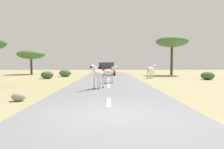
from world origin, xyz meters
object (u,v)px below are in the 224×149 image
object	(u,v)px
zebra_1	(151,69)
zebra_2	(109,72)
tree_1	(31,54)
bush_2	(65,73)
bush_1	(208,76)
rock_3	(18,97)
car_0	(104,68)
car_1	(108,69)
bush_0	(47,75)
zebra_0	(98,74)
tree_4	(172,42)

from	to	relation	value
zebra_1	zebra_2	size ratio (longest dim) A/B	1.11
tree_1	bush_2	world-z (taller)	tree_1
bush_1	rock_3	world-z (taller)	bush_1
car_0	car_1	world-z (taller)	same
zebra_1	bush_0	distance (m)	11.46
zebra_1	bush_1	xyz separation A→B (m)	(5.32, -2.23, -0.57)
car_1	bush_0	world-z (taller)	car_1
zebra_0	car_1	distance (m)	15.33
zebra_1	zebra_2	distance (m)	7.92
car_0	car_1	bearing A→B (deg)	-83.03
car_0	bush_1	size ratio (longest dim) A/B	3.25
car_0	tree_4	world-z (taller)	tree_4
zebra_1	zebra_2	xyz separation A→B (m)	(-4.71, -6.37, -0.04)
zebra_0	car_0	distance (m)	22.20
zebra_1	rock_3	size ratio (longest dim) A/B	2.66
bush_1	zebra_0	bearing A→B (deg)	-144.82
zebra_2	tree_4	size ratio (longest dim) A/B	0.27
bush_2	bush_0	bearing A→B (deg)	-110.35
car_0	rock_3	bearing A→B (deg)	-95.71
zebra_1	bush_0	world-z (taller)	zebra_1
zebra_0	zebra_1	size ratio (longest dim) A/B	0.99
zebra_0	tree_1	distance (m)	21.38
tree_1	bush_2	size ratio (longest dim) A/B	2.76
bush_1	bush_2	distance (m)	16.29
zebra_2	bush_2	distance (m)	10.67
zebra_2	tree_1	distance (m)	18.99
zebra_2	rock_3	xyz separation A→B (m)	(-4.03, -7.45, -0.74)
zebra_0	bush_0	size ratio (longest dim) A/B	1.20
zebra_2	car_1	bearing A→B (deg)	147.02
zebra_2	tree_4	distance (m)	15.74
tree_1	rock_3	xyz separation A→B (m)	(7.73, -22.22, -2.83)
tree_4	rock_3	size ratio (longest dim) A/B	9.04
car_0	tree_4	distance (m)	12.20
zebra_0	tree_1	bearing A→B (deg)	-34.48
bush_1	car_1	bearing A→B (deg)	142.65
zebra_1	car_1	bearing A→B (deg)	177.72
zebra_2	zebra_0	bearing A→B (deg)	-45.46
tree_4	bush_0	world-z (taller)	tree_4
zebra_0	bush_1	xyz separation A→B (m)	(10.75, 7.58, -0.60)
zebra_1	tree_1	world-z (taller)	tree_1
car_1	bush_0	size ratio (longest dim) A/B	3.28
zebra_0	bush_0	bearing A→B (deg)	-32.70
car_0	tree_1	distance (m)	11.86
rock_3	bush_1	bearing A→B (deg)	39.50
zebra_0	bush_2	bearing A→B (deg)	-45.04
zebra_2	bush_0	size ratio (longest dim) A/B	1.10
car_1	bush_0	distance (m)	8.99
car_0	rock_3	size ratio (longest dim) A/B	7.16
tree_1	bush_1	bearing A→B (deg)	-26.01
car_0	bush_0	world-z (taller)	car_0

